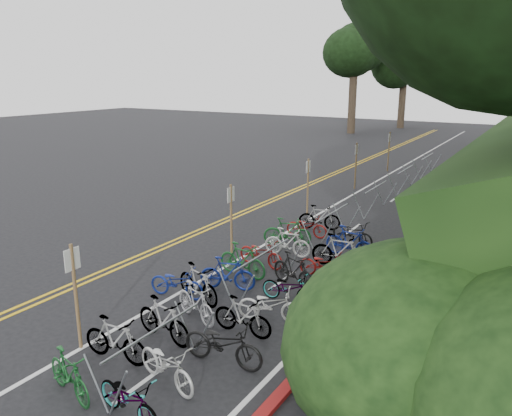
# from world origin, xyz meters

# --- Properties ---
(ground) EXTENTS (120.00, 120.00, 0.00)m
(ground) POSITION_xyz_m (0.00, 0.00, 0.00)
(ground) COLOR black
(ground) RESTS_ON ground
(road_markings) EXTENTS (7.47, 80.00, 0.01)m
(road_markings) POSITION_xyz_m (0.63, 10.10, 0.00)
(road_markings) COLOR gold
(road_markings) RESTS_ON ground
(red_curb) EXTENTS (0.25, 28.00, 0.10)m
(red_curb) POSITION_xyz_m (5.70, 12.00, 0.05)
(red_curb) COLOR maroon
(red_curb) RESTS_ON ground
(bike_rack_front) EXTENTS (1.11, 2.76, 1.10)m
(bike_rack_front) POSITION_xyz_m (3.25, -1.74, 0.80)
(bike_rack_front) COLOR gray
(bike_rack_front) RESTS_ON ground
(bike_racks_rest) EXTENTS (1.14, 23.00, 1.17)m
(bike_racks_rest) POSITION_xyz_m (3.00, 13.00, 0.85)
(bike_racks_rest) COLOR gray
(bike_racks_rest) RESTS_ON ground
(signpost_near) EXTENTS (0.08, 0.40, 2.48)m
(signpost_near) POSITION_xyz_m (0.96, -1.71, 1.42)
(signpost_near) COLOR brown
(signpost_near) RESTS_ON ground
(signposts_rest) EXTENTS (0.08, 18.40, 2.50)m
(signposts_rest) POSITION_xyz_m (0.60, 14.00, 1.43)
(signposts_rest) COLOR brown
(signposts_rest) RESTS_ON ground
(bike_front) EXTENTS (0.84, 1.73, 0.87)m
(bike_front) POSITION_xyz_m (1.13, 1.49, 0.44)
(bike_front) COLOR navy
(bike_front) RESTS_ON ground
(bike_valet) EXTENTS (3.36, 14.01, 1.10)m
(bike_valet) POSITION_xyz_m (2.98, 3.00, 0.49)
(bike_valet) COLOR #144C1E
(bike_valet) RESTS_ON ground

